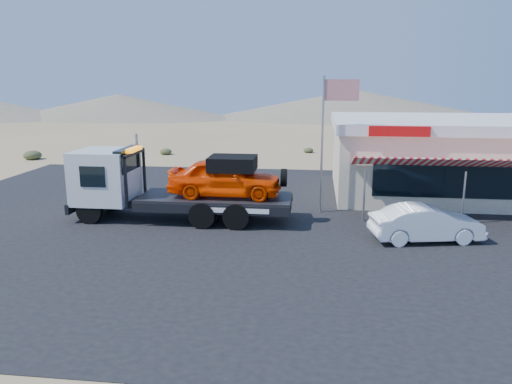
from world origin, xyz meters
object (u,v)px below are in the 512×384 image
jerky_store (434,156)px  flagpole (328,129)px  white_sedan (426,223)px  tow_truck (176,182)px

jerky_store → flagpole: 7.36m
white_sedan → jerky_store: jerky_store is taller
flagpole → white_sedan: bearing=-45.0°
tow_truck → flagpole: flagpole is taller
white_sedan → flagpole: size_ratio=0.68×
tow_truck → flagpole: bearing=16.6°
jerky_store → white_sedan: bearing=-103.5°
tow_truck → white_sedan: size_ratio=2.25×
white_sedan → flagpole: bearing=33.7°
white_sedan → flagpole: flagpole is taller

